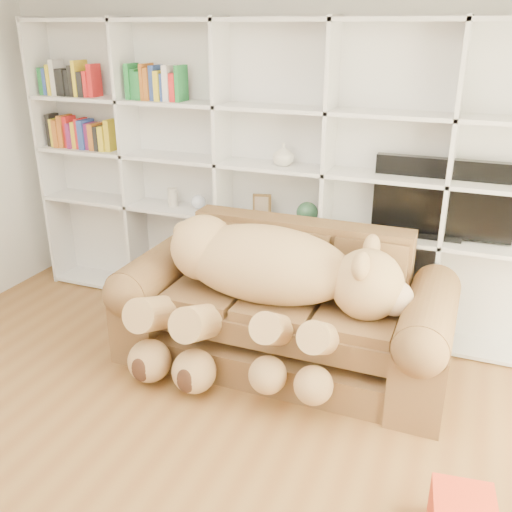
% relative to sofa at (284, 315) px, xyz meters
% --- Properties ---
extents(floor, '(5.00, 5.00, 0.00)m').
position_rel_sofa_xyz_m(floor, '(-0.33, -1.65, -0.37)').
color(floor, brown).
rests_on(floor, ground).
extents(wall_back, '(5.00, 0.02, 2.70)m').
position_rel_sofa_xyz_m(wall_back, '(-0.33, 0.85, 0.98)').
color(wall_back, white).
rests_on(wall_back, floor).
extents(bookshelf, '(4.43, 0.35, 2.40)m').
position_rel_sofa_xyz_m(bookshelf, '(-0.57, 0.72, 0.93)').
color(bookshelf, silver).
rests_on(bookshelf, floor).
extents(sofa, '(2.35, 1.01, 0.99)m').
position_rel_sofa_xyz_m(sofa, '(0.00, 0.00, 0.00)').
color(sofa, brown).
rests_on(sofa, floor).
extents(teddy_bear, '(1.83, 0.98, 1.06)m').
position_rel_sofa_xyz_m(teddy_bear, '(-0.10, -0.20, 0.32)').
color(teddy_bear, tan).
rests_on(teddy_bear, sofa).
extents(throw_pillow, '(0.40, 0.23, 0.42)m').
position_rel_sofa_xyz_m(throw_pillow, '(-0.58, 0.16, 0.33)').
color(throw_pillow, '#5B0F1E').
rests_on(throw_pillow, sofa).
extents(tv, '(1.00, 0.18, 0.59)m').
position_rel_sofa_xyz_m(tv, '(0.96, 0.71, 0.78)').
color(tv, black).
rests_on(tv, bookshelf).
extents(picture_frame, '(0.15, 0.06, 0.19)m').
position_rel_sofa_xyz_m(picture_frame, '(-0.43, 0.66, 0.60)').
color(picture_frame, '#543B1D').
rests_on(picture_frame, bookshelf).
extents(green_vase, '(0.17, 0.17, 0.17)m').
position_rel_sofa_xyz_m(green_vase, '(-0.05, 0.66, 0.58)').
color(green_vase, '#315F3F').
rests_on(green_vase, bookshelf).
extents(figurine_tall, '(0.10, 0.10, 0.16)m').
position_rel_sofa_xyz_m(figurine_tall, '(-1.27, 0.66, 0.57)').
color(figurine_tall, beige).
rests_on(figurine_tall, bookshelf).
extents(figurine_short, '(0.09, 0.09, 0.12)m').
position_rel_sofa_xyz_m(figurine_short, '(-1.25, 0.66, 0.55)').
color(figurine_short, beige).
rests_on(figurine_short, bookshelf).
extents(snow_globe, '(0.12, 0.12, 0.12)m').
position_rel_sofa_xyz_m(snow_globe, '(-1.01, 0.66, 0.56)').
color(snow_globe, silver).
rests_on(snow_globe, bookshelf).
extents(shelf_vase, '(0.17, 0.17, 0.18)m').
position_rel_sofa_xyz_m(shelf_vase, '(-0.26, 0.66, 1.03)').
color(shelf_vase, beige).
rests_on(shelf_vase, bookshelf).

